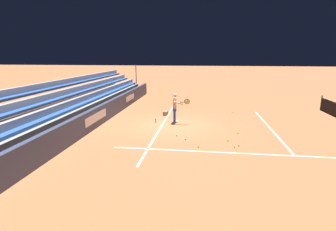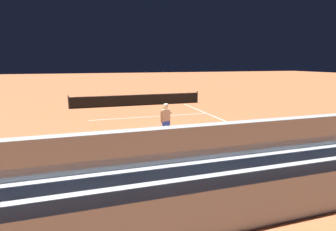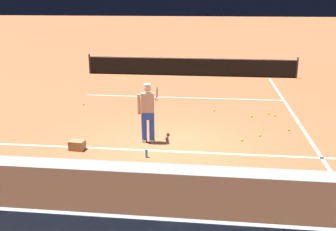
{
  "view_description": "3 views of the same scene",
  "coord_description": "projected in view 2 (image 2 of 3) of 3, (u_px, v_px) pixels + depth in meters",
  "views": [
    {
      "loc": [
        14.53,
        1.78,
        3.97
      ],
      "look_at": [
        0.95,
        -0.05,
        0.76
      ],
      "focal_mm": 28.0,
      "sensor_mm": 36.0,
      "label": 1
    },
    {
      "loc": [
        -4.08,
        -11.46,
        3.64
      ],
      "look_at": [
        -0.32,
        0.62,
        1.05
      ],
      "focal_mm": 28.0,
      "sensor_mm": 36.0,
      "label": 2
    },
    {
      "loc": [
        1.24,
        -10.35,
        4.0
      ],
      "look_at": [
        -0.05,
        0.59,
        0.68
      ],
      "focal_mm": 42.0,
      "sensor_mm": 36.0,
      "label": 3
    }
  ],
  "objects": [
    {
      "name": "court_sideline_white",
      "position": [
        216.0,
        117.0,
        17.58
      ],
      "size": [
        0.1,
        12.0,
        0.01
      ],
      "primitive_type": "cube",
      "color": "white",
      "rests_on": "ground"
    },
    {
      "name": "tennis_ball_on_baseline",
      "position": [
        213.0,
        132.0,
        13.77
      ],
      "size": [
        0.07,
        0.07,
        0.07
      ],
      "primitive_type": "sphere",
      "color": "#CCE533",
      "rests_on": "ground"
    },
    {
      "name": "ball_box_cardboard",
      "position": [
        131.0,
        145.0,
        11.29
      ],
      "size": [
        0.43,
        0.34,
        0.26
      ],
      "primitive_type": "cube",
      "rotation": [
        0.0,
        0.0,
        -0.09
      ],
      "color": "#A87F51",
      "rests_on": "ground"
    },
    {
      "name": "tennis_ball_by_box",
      "position": [
        228.0,
        125.0,
        15.25
      ],
      "size": [
        0.07,
        0.07,
        0.07
      ],
      "primitive_type": "sphere",
      "color": "#CCE533",
      "rests_on": "ground"
    },
    {
      "name": "court_service_line_white",
      "position": [
        151.0,
        117.0,
        17.79
      ],
      "size": [
        8.22,
        0.1,
        0.01
      ],
      "primitive_type": "cube",
      "color": "white",
      "rests_on": "ground"
    },
    {
      "name": "back_wall_sponsor_board",
      "position": [
        219.0,
        157.0,
        8.7
      ],
      "size": [
        23.26,
        0.25,
        1.1
      ],
      "color": "#384260",
      "rests_on": "ground"
    },
    {
      "name": "tennis_ball_toward_net",
      "position": [
        218.0,
        129.0,
        14.37
      ],
      "size": [
        0.07,
        0.07,
        0.07
      ],
      "primitive_type": "sphere",
      "color": "#CCE533",
      "rests_on": "ground"
    },
    {
      "name": "water_bottle",
      "position": [
        176.0,
        143.0,
        11.58
      ],
      "size": [
        0.07,
        0.07,
        0.22
      ],
      "primitive_type": "cylinder",
      "color": "#33B2E5",
      "rests_on": "ground"
    },
    {
      "name": "tennis_player",
      "position": [
        166.0,
        121.0,
        12.45
      ],
      "size": [
        0.59,
        1.03,
        1.71
      ],
      "color": "blue",
      "rests_on": "ground"
    },
    {
      "name": "tennis_ball_midcourt",
      "position": [
        95.0,
        125.0,
        15.18
      ],
      "size": [
        0.07,
        0.07,
        0.07
      ],
      "primitive_type": "sphere",
      "color": "#CCE533",
      "rests_on": "ground"
    },
    {
      "name": "tennis_ball_far_left",
      "position": [
        201.0,
        121.0,
        16.2
      ],
      "size": [
        0.07,
        0.07,
        0.07
      ],
      "primitive_type": "sphere",
      "color": "#CCE533",
      "rests_on": "ground"
    },
    {
      "name": "ground_plane",
      "position": [
        178.0,
        139.0,
        12.64
      ],
      "size": [
        160.0,
        160.0,
        0.0
      ],
      "primitive_type": "plane",
      "color": "#B7663D"
    },
    {
      "name": "tennis_ball_near_player",
      "position": [
        178.0,
        121.0,
        16.4
      ],
      "size": [
        0.07,
        0.07,
        0.07
      ],
      "primitive_type": "sphere",
      "color": "#CCE533",
      "rests_on": "ground"
    },
    {
      "name": "tennis_ball_far_right",
      "position": [
        208.0,
        119.0,
        16.79
      ],
      "size": [
        0.07,
        0.07,
        0.07
      ],
      "primitive_type": "sphere",
      "color": "#CCE533",
      "rests_on": "ground"
    },
    {
      "name": "tennis_net",
      "position": [
        138.0,
        100.0,
        22.19
      ],
      "size": [
        11.09,
        0.09,
        1.07
      ],
      "color": "#33383D",
      "rests_on": "ground"
    },
    {
      "name": "court_baseline_white",
      "position": [
        182.0,
        142.0,
        12.17
      ],
      "size": [
        12.0,
        0.1,
        0.01
      ],
      "primitive_type": "cube",
      "color": "white",
      "rests_on": "ground"
    },
    {
      "name": "bleacher_stand",
      "position": [
        253.0,
        174.0,
        6.96
      ],
      "size": [
        22.1,
        2.4,
        2.95
      ],
      "color": "#9EA3A8",
      "rests_on": "ground"
    },
    {
      "name": "tennis_ball_stray_back",
      "position": [
        212.0,
        120.0,
        16.64
      ],
      "size": [
        0.07,
        0.07,
        0.07
      ],
      "primitive_type": "sphere",
      "color": "#CCE533",
      "rests_on": "ground"
    }
  ]
}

